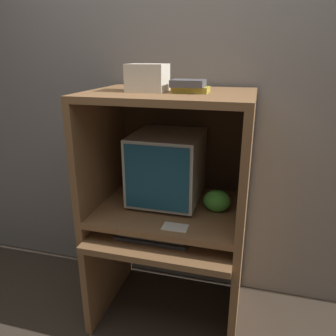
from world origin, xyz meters
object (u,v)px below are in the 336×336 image
Objects in this scene: book_stack at (189,86)px; storage_box at (148,78)px; snack_bag at (217,201)px; crt_monitor at (167,167)px; mouse at (199,244)px; keyboard at (153,236)px.

storage_box reaches higher than book_stack.
snack_bag is 0.66m from book_stack.
book_stack is (0.15, -0.11, 0.48)m from crt_monitor.
snack_bag reaches higher than mouse.
storage_box reaches higher than crt_monitor.
storage_box is at bearing -174.53° from snack_bag.
crt_monitor reaches higher than keyboard.
snack_bag is at bearing 5.47° from storage_box.
book_stack is (-0.11, 0.18, 0.80)m from mouse.
book_stack is (0.16, 0.16, 0.80)m from keyboard.
snack_bag reaches higher than keyboard.
book_stack is at bearing 120.39° from mouse.
book_stack reaches higher than mouse.
storage_box is at bearing 112.59° from keyboard.
keyboard is 2.04× the size of storage_box.
keyboard is 0.83m from book_stack.
storage_box reaches higher than mouse.
mouse is 0.28m from snack_bag.
mouse reaches higher than keyboard.
crt_monitor is 1.10× the size of keyboard.
mouse is 0.91m from storage_box.
keyboard is (-0.01, -0.28, -0.31)m from crt_monitor.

